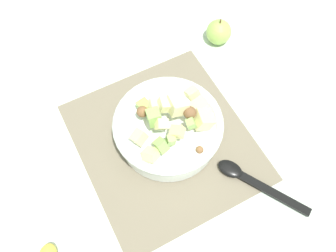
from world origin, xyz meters
The scene contains 5 objects.
ground_plane centered at (0.00, 0.00, 0.00)m, with size 2.40×2.40×0.00m, color silver.
placemat centered at (0.00, 0.00, 0.00)m, with size 0.41×0.37×0.01m, color #756B56.
salad_bowl centered at (0.01, -0.01, 0.05)m, with size 0.24×0.24×0.13m.
serving_spoon centered at (-0.17, -0.12, 0.01)m, with size 0.20×0.13×0.01m.
whole_apple centered at (0.20, -0.27, 0.03)m, with size 0.07×0.07×0.08m.
Camera 1 is at (-0.33, 0.17, 0.77)m, focal length 39.67 mm.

